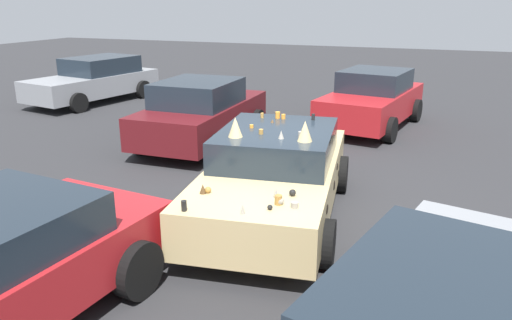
% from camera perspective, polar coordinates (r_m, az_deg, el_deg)
% --- Properties ---
extents(ground_plane, '(60.00, 60.00, 0.00)m').
position_cam_1_polar(ground_plane, '(7.91, 2.04, -6.46)').
color(ground_plane, '#2D2D30').
extents(art_car_decorated, '(4.59, 2.54, 1.66)m').
position_cam_1_polar(art_car_decorated, '(7.69, 2.15, -1.56)').
color(art_car_decorated, '#D8BC7F').
rests_on(art_car_decorated, ground).
extents(parked_sedan_near_left, '(4.08, 2.08, 1.52)m').
position_cam_1_polar(parked_sedan_near_left, '(11.69, -6.26, 5.40)').
color(parked_sedan_near_left, '#5B1419').
rests_on(parked_sedan_near_left, ground).
extents(parked_sedan_far_left, '(4.30, 2.45, 1.50)m').
position_cam_1_polar(parked_sedan_far_left, '(13.62, 13.17, 6.75)').
color(parked_sedan_far_left, red).
rests_on(parked_sedan_far_left, ground).
extents(parked_sedan_behind_left, '(4.68, 2.56, 1.45)m').
position_cam_1_polar(parked_sedan_behind_left, '(17.53, -17.93, 8.72)').
color(parked_sedan_behind_left, gray).
rests_on(parked_sedan_behind_left, ground).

